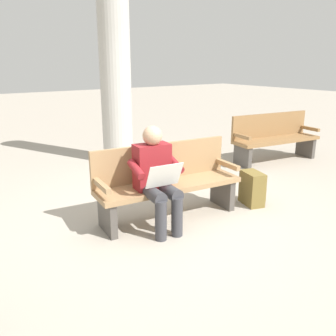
{
  "coord_description": "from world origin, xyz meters",
  "views": [
    {
      "loc": [
        2.37,
        3.31,
        1.86
      ],
      "look_at": [
        0.13,
        0.15,
        0.7
      ],
      "focal_mm": 38.33,
      "sensor_mm": 36.0,
      "label": 1
    }
  ],
  "objects": [
    {
      "name": "person_seated",
      "position": [
        0.28,
        0.13,
        0.63
      ],
      "size": [
        0.6,
        0.6,
        1.18
      ],
      "rotation": [
        0.0,
        0.0,
        -0.11
      ],
      "color": "maroon",
      "rests_on": "ground"
    },
    {
      "name": "support_pillar",
      "position": [
        -0.74,
        -2.75,
        1.67
      ],
      "size": [
        0.57,
        0.57,
        3.33
      ],
      "primitive_type": "cylinder",
      "color": "#B2AFA8",
      "rests_on": "ground"
    },
    {
      "name": "ground_plane",
      "position": [
        0.0,
        0.0,
        0.0
      ],
      "size": [
        40.0,
        40.0,
        0.0
      ],
      "primitive_type": "plane",
      "color": "#A89E8E"
    },
    {
      "name": "bench_near",
      "position": [
        -0.01,
        -0.07,
        0.46
      ],
      "size": [
        1.84,
        0.68,
        0.9
      ],
      "rotation": [
        0.0,
        0.0,
        -0.11
      ],
      "color": "#9E7A51",
      "rests_on": "ground"
    },
    {
      "name": "backpack",
      "position": [
        -1.16,
        0.28,
        0.22
      ],
      "size": [
        0.32,
        0.4,
        0.45
      ],
      "rotation": [
        0.0,
        0.0,
        1.28
      ],
      "color": "brown",
      "rests_on": "ground"
    },
    {
      "name": "bench_far",
      "position": [
        -3.19,
        -1.02,
        0.46
      ],
      "size": [
        1.85,
        0.72,
        0.9
      ],
      "rotation": [
        0.0,
        0.0,
        -0.14
      ],
      "color": "olive",
      "rests_on": "ground"
    }
  ]
}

